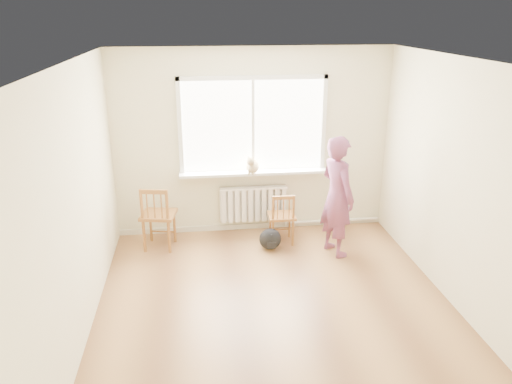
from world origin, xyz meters
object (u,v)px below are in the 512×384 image
object	(u,v)px
chair_left	(158,218)
person	(337,196)
cat	(252,165)
backpack	(270,239)
chair_right	(282,218)

from	to	relation	value
chair_left	person	world-z (taller)	person
person	cat	xyz separation A→B (m)	(-1.05, 0.75, 0.24)
person	backpack	size ratio (longest dim) A/B	5.35
chair_right	cat	xyz separation A→B (m)	(-0.38, 0.37, 0.68)
cat	backpack	world-z (taller)	cat
person	cat	bearing A→B (deg)	33.32
chair_left	cat	distance (m)	1.52
backpack	cat	bearing A→B (deg)	108.54
backpack	person	bearing A→B (deg)	-12.80
chair_left	cat	bearing A→B (deg)	-155.60
cat	person	bearing A→B (deg)	-19.47
chair_left	chair_right	size ratio (longest dim) A/B	1.21
chair_right	backpack	size ratio (longest dim) A/B	2.46
cat	backpack	distance (m)	1.08
chair_right	cat	size ratio (longest dim) A/B	1.80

